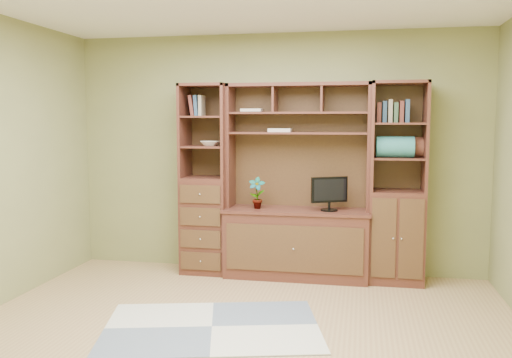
% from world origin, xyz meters
% --- Properties ---
extents(room, '(4.60, 4.10, 2.64)m').
position_xyz_m(room, '(0.00, 0.00, 1.30)').
color(room, tan).
rests_on(room, ground).
extents(center_hutch, '(1.54, 0.53, 2.05)m').
position_xyz_m(center_hutch, '(0.26, 1.73, 1.02)').
color(center_hutch, '#482219').
rests_on(center_hutch, ground).
extents(left_tower, '(0.50, 0.45, 2.05)m').
position_xyz_m(left_tower, '(-0.74, 1.77, 1.02)').
color(left_tower, '#482219').
rests_on(left_tower, ground).
extents(right_tower, '(0.55, 0.45, 2.05)m').
position_xyz_m(right_tower, '(1.29, 1.77, 1.02)').
color(right_tower, '#482219').
rests_on(right_tower, ground).
extents(rug, '(1.94, 1.53, 0.01)m').
position_xyz_m(rug, '(-0.23, 0.18, 0.01)').
color(rug, '#9CA0A1').
rests_on(rug, ground).
extents(monitor, '(0.43, 0.34, 0.49)m').
position_xyz_m(monitor, '(0.60, 1.70, 0.97)').
color(monitor, black).
rests_on(monitor, center_hutch).
extents(orchid, '(0.18, 0.12, 0.34)m').
position_xyz_m(orchid, '(-0.16, 1.70, 0.90)').
color(orchid, brown).
rests_on(orchid, center_hutch).
extents(magazines, '(0.24, 0.17, 0.04)m').
position_xyz_m(magazines, '(0.07, 1.82, 1.56)').
color(magazines, beige).
rests_on(magazines, center_hutch).
extents(bowl, '(0.21, 0.21, 0.05)m').
position_xyz_m(bowl, '(-0.69, 1.77, 1.42)').
color(bowl, silver).
rests_on(bowl, left_tower).
extents(blanket_teal, '(0.37, 0.21, 0.21)m').
position_xyz_m(blanket_teal, '(1.25, 1.73, 1.40)').
color(blanket_teal, '#2B7271').
rests_on(blanket_teal, right_tower).
extents(blanket_red, '(0.37, 0.20, 0.20)m').
position_xyz_m(blanket_red, '(1.38, 1.85, 1.39)').
color(blanket_red, brown).
rests_on(blanket_red, right_tower).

